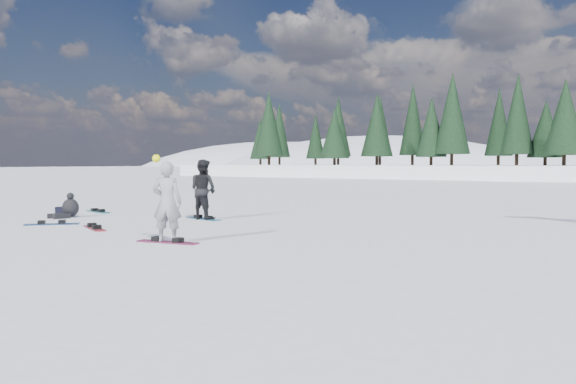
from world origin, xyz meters
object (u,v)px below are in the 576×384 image
(seated_rider, at_px, (69,208))
(snowboard_loose_a, at_px, (52,224))
(gear_bag, at_px, (63,211))
(snowboard_loose_c, at_px, (98,212))
(snowboard_loose_b, at_px, (94,228))
(snowboarder_man, at_px, (203,189))
(snowboarder_woman, at_px, (167,202))

(seated_rider, distance_m, snowboard_loose_a, 2.23)
(seated_rider, distance_m, gear_bag, 0.76)
(snowboard_loose_c, distance_m, snowboard_loose_a, 4.14)
(snowboard_loose_b, bearing_deg, seated_rider, 179.47)
(gear_bag, bearing_deg, snowboarder_man, 19.30)
(seated_rider, bearing_deg, snowboarder_woman, -2.64)
(snowboarder_man, distance_m, snowboard_loose_a, 4.56)
(snowboarder_woman, relative_size, snowboarder_man, 1.04)
(seated_rider, height_order, snowboard_loose_a, seated_rider)
(snowboard_loose_b, bearing_deg, snowboard_loose_a, -154.04)
(snowboard_loose_c, bearing_deg, snowboarder_woman, -14.22)
(snowboard_loose_c, xyz_separation_m, snowboard_loose_b, (4.18, -3.41, 0.00))
(seated_rider, bearing_deg, gear_bag, 176.97)
(snowboarder_woman, distance_m, snowboard_loose_b, 3.84)
(snowboarder_woman, distance_m, snowboard_loose_c, 8.94)
(snowboard_loose_c, relative_size, snowboard_loose_b, 1.00)
(seated_rider, relative_size, gear_bag, 2.30)
(gear_bag, relative_size, snowboard_loose_c, 0.30)
(seated_rider, bearing_deg, snowboarder_man, 42.02)
(gear_bag, height_order, snowboard_loose_b, gear_bag)
(seated_rider, relative_size, snowboard_loose_c, 0.69)
(gear_bag, xyz_separation_m, snowboard_loose_c, (-0.13, 1.54, -0.14))
(seated_rider, bearing_deg, snowboard_loose_b, -8.96)
(snowboard_loose_b, distance_m, snowboard_loose_a, 1.88)
(snowboarder_man, height_order, seated_rider, snowboarder_man)
(snowboarder_woman, bearing_deg, snowboard_loose_c, -54.99)
(snowboarder_man, bearing_deg, seated_rider, 26.38)
(snowboarder_man, distance_m, seated_rider, 4.60)
(seated_rider, xyz_separation_m, snowboard_loose_a, (1.47, -1.64, -0.30))
(gear_bag, xyz_separation_m, snowboard_loose_b, (4.05, -1.87, -0.14))
(gear_bag, bearing_deg, snowboarder_woman, -19.49)
(snowboarder_woman, xyz_separation_m, snowboard_loose_b, (-3.63, 0.85, -0.91))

